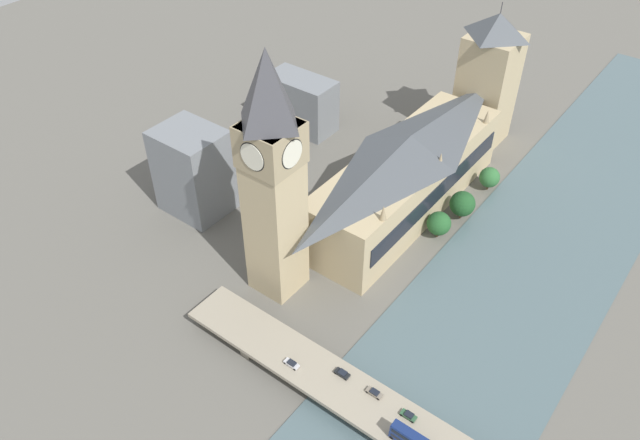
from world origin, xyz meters
TOP-DOWN VIEW (x-y plane):
  - ground_plane at (0.00, 0.00)m, footprint 600.00×600.00m
  - river_water at (-32.08, 0.00)m, footprint 52.17×360.00m
  - parliament_hall at (15.38, -8.00)m, footprint 25.23×88.37m
  - clock_tower at (26.54, 46.88)m, footprint 14.63×14.63m
  - victoria_tower at (15.44, -65.60)m, footprint 18.84×18.84m
  - road_bridge at (-32.08, 68.48)m, footprint 136.34×13.81m
  - double_decker_bus_rear at (-35.52, 72.06)m, footprint 11.31×2.59m
  - car_northbound_mid at (-20.70, 65.45)m, footprint 4.32×1.79m
  - car_northbound_tail at (-30.88, 65.79)m, footprint 4.04×1.84m
  - car_southbound_lead at (1.39, 71.18)m, footprint 4.29×1.77m
  - car_southbound_mid at (-10.90, 65.61)m, footprint 4.07×1.90m
  - city_block_west at (78.02, -28.70)m, footprint 28.38×14.55m
  - city_block_center at (73.31, 35.63)m, footprint 22.30×18.37m
  - tree_embankment_near at (-3.42, -35.94)m, footprint 7.44×7.44m
  - tree_embankment_mid at (-3.17, -15.21)m, footprint 8.80×8.80m
  - tree_embankment_far at (-1.63, -1.72)m, footprint 8.06×8.06m

SIDE VIEW (x-z plane):
  - ground_plane at x=0.00m, z-range 0.00..0.00m
  - river_water at x=-32.08m, z-range 0.00..0.30m
  - road_bridge at x=-32.08m, z-range 1.44..6.18m
  - tree_embankment_near at x=-3.42m, z-range 0.83..9.94m
  - car_southbound_mid at x=-10.90m, z-range 4.74..6.06m
  - car_northbound_mid at x=-20.70m, z-range 4.76..6.05m
  - car_southbound_lead at x=1.39m, z-range 4.76..6.06m
  - car_northbound_tail at x=-30.88m, z-range 4.75..6.13m
  - tree_embankment_far at x=-1.63m, z-range 0.83..10.56m
  - tree_embankment_mid at x=-3.17m, z-range 0.89..11.48m
  - double_decker_bus_rear at x=-35.52m, z-range 4.99..10.06m
  - city_block_west at x=78.02m, z-range 0.00..22.12m
  - parliament_hall at x=15.38m, z-range -0.10..29.88m
  - city_block_center at x=73.31m, z-range 0.00..31.08m
  - victoria_tower at x=15.44m, z-range -2.00..54.18m
  - clock_tower at x=26.54m, z-range 2.20..79.53m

